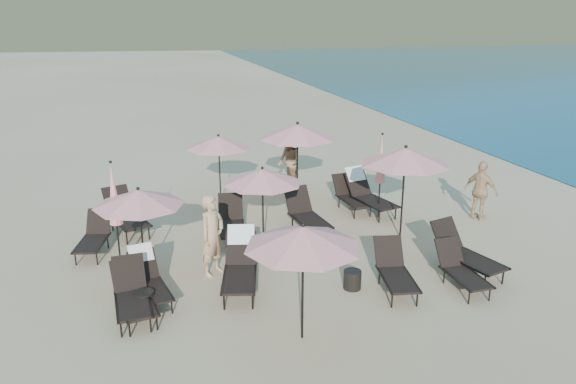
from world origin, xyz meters
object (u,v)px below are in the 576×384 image
object	(u,v)px
umbrella_open_5	(303,237)
lounger_9	(306,214)
lounger_4	(461,269)
umbrella_closed_0	(381,159)
umbrella_open_4	(297,131)
side_table_0	(144,301)
lounger_0	(133,295)
side_table_1	(352,280)
lounger_10	(367,193)
lounger_11	(351,195)
beachgoer_b	(289,162)
lounger_3	(395,270)
beachgoer_c	(481,191)
umbrella_closed_1	(114,195)
beachgoer_a	(212,235)
lounger_2	(240,263)
lounger_12	(148,278)
lounger_8	(231,221)
umbrella_open_3	(219,142)
lounger_7	(125,214)
lounger_1	(131,293)
lounger_5	(465,252)
umbrella_open_0	(139,198)
umbrella_open_1	(262,176)
umbrella_open_2	(405,156)
lounger_6	(94,236)

from	to	relation	value
umbrella_open_5	lounger_9	bearing A→B (deg)	70.89
lounger_4	umbrella_closed_0	xyz separation A→B (m)	(0.14, 4.31, 1.30)
umbrella_open_4	side_table_0	bearing A→B (deg)	-132.01
lounger_0	side_table_1	bearing A→B (deg)	-12.77
umbrella_closed_0	lounger_10	bearing A→B (deg)	97.83
lounger_11	beachgoer_b	world-z (taller)	beachgoer_b
lounger_3	lounger_4	distance (m)	1.42
lounger_0	beachgoer_c	world-z (taller)	beachgoer_c
side_table_0	beachgoer_b	distance (m)	8.43
umbrella_closed_1	side_table_0	world-z (taller)	umbrella_closed_1
lounger_3	lounger_9	xyz separation A→B (m)	(-0.76, 3.62, 0.05)
lounger_3	beachgoer_a	distance (m)	4.00
lounger_2	lounger_12	xyz separation A→B (m)	(-1.89, 0.04, -0.08)
umbrella_open_4	lounger_0	bearing A→B (deg)	-132.68
lounger_8	umbrella_closed_1	size ratio (longest dim) A/B	0.72
side_table_0	beachgoer_c	distance (m)	9.63
lounger_12	umbrella_open_3	world-z (taller)	umbrella_open_3
lounger_10	umbrella_closed_1	xyz separation A→B (m)	(-6.97, -1.94, 1.21)
lounger_7	umbrella_open_3	xyz separation A→B (m)	(2.82, 1.62, 1.39)
lounger_1	side_table_1	size ratio (longest dim) A/B	4.10
lounger_10	lounger_1	bearing A→B (deg)	-160.96
lounger_2	side_table_0	distance (m)	2.09
lounger_2	umbrella_open_4	world-z (taller)	umbrella_open_4
lounger_8	lounger_11	world-z (taller)	lounger_8
lounger_5	umbrella_closed_1	distance (m)	7.88
lounger_4	lounger_8	distance (m)	5.77
lounger_3	beachgoer_c	world-z (taller)	beachgoer_c
lounger_10	beachgoer_c	bearing A→B (deg)	-41.54
lounger_8	lounger_9	xyz separation A→B (m)	(2.01, -0.09, 0.02)
umbrella_open_3	side_table_1	distance (m)	6.75
umbrella_open_0	umbrella_closed_0	bearing A→B (deg)	16.31
umbrella_open_0	umbrella_open_4	xyz separation A→B (m)	(4.72, 3.80, 0.38)
lounger_8	umbrella_open_3	xyz separation A→B (m)	(0.23, 2.88, 1.42)
lounger_11	beachgoer_c	distance (m)	3.63
umbrella_open_1	lounger_12	bearing A→B (deg)	-147.32
umbrella_closed_0	beachgoer_c	distance (m)	2.93
umbrella_open_3	side_table_0	size ratio (longest dim) A/B	5.14
umbrella_open_2	beachgoer_b	xyz separation A→B (m)	(-1.60, 4.79, -1.27)
beachgoer_c	lounger_10	bearing A→B (deg)	34.54
lounger_5	lounger_12	distance (m)	6.89
umbrella_closed_1	side_table_1	world-z (taller)	umbrella_closed_1
lounger_0	side_table_0	distance (m)	0.31
lounger_5	umbrella_open_2	distance (m)	2.85
lounger_8	side_table_0	distance (m)	3.92
beachgoer_a	umbrella_open_5	bearing A→B (deg)	-110.54
umbrella_open_3	umbrella_open_5	bearing A→B (deg)	-89.25
umbrella_open_4	beachgoer_c	world-z (taller)	umbrella_open_4
umbrella_open_5	side_table_1	world-z (taller)	umbrella_open_5
lounger_6	lounger_10	distance (m)	7.60
beachgoer_a	lounger_9	bearing A→B (deg)	-7.49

